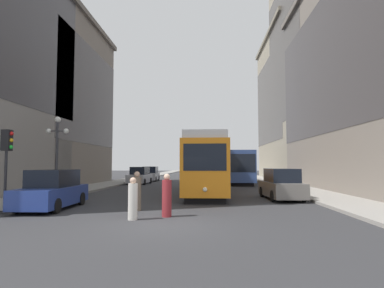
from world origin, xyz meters
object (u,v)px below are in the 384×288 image
(lamp_post_left_near, at_px, (57,143))
(pedestrian_crossing_far, at_px, (133,200))
(streetcar, at_px, (207,164))
(parked_car_left_near, at_px, (140,176))
(pedestrian_on_sidewalk, at_px, (167,197))
(parked_car_right_far, at_px, (281,185))
(pedestrian_crossing_near, at_px, (137,192))
(traffic_light_near_left, at_px, (7,148))
(parked_car_left_mid, at_px, (150,174))
(parked_car_left_far, at_px, (53,191))
(transit_bus, at_px, (237,166))

(lamp_post_left_near, bearing_deg, pedestrian_crossing_far, -47.73)
(streetcar, distance_m, lamp_post_left_near, 9.98)
(parked_car_left_near, bearing_deg, pedestrian_on_sidewalk, -71.74)
(parked_car_right_far, bearing_deg, pedestrian_crossing_near, 31.25)
(parked_car_left_near, distance_m, traffic_light_near_left, 20.20)
(parked_car_left_mid, bearing_deg, parked_car_right_far, -62.29)
(parked_car_left_far, distance_m, pedestrian_crossing_far, 5.28)
(streetcar, xyz_separation_m, lamp_post_left_near, (-9.11, -3.87, 1.27))
(transit_bus, distance_m, parked_car_left_near, 10.83)
(streetcar, height_order, traffic_light_near_left, streetcar)
(traffic_light_near_left, bearing_deg, parked_car_left_far, 29.39)
(streetcar, xyz_separation_m, transit_bus, (3.34, 13.23, -0.15))
(pedestrian_crossing_near, bearing_deg, traffic_light_near_left, 39.69)
(streetcar, relative_size, parked_car_right_far, 2.83)
(pedestrian_crossing_near, relative_size, lamp_post_left_near, 0.36)
(transit_bus, relative_size, pedestrian_crossing_far, 7.66)
(streetcar, height_order, parked_car_left_near, streetcar)
(parked_car_right_far, xyz_separation_m, lamp_post_left_near, (-13.56, -0.46, 2.53))
(parked_car_left_mid, distance_m, pedestrian_crossing_near, 26.20)
(parked_car_left_mid, distance_m, pedestrian_crossing_far, 28.60)
(transit_bus, bearing_deg, parked_car_left_mid, 158.35)
(parked_car_right_far, distance_m, pedestrian_crossing_far, 10.37)
(parked_car_left_near, xyz_separation_m, parked_car_left_far, (-0.00, -19.09, 0.00))
(parked_car_left_near, xyz_separation_m, traffic_light_near_left, (-1.68, -20.04, 1.97))
(streetcar, distance_m, parked_car_left_near, 13.22)
(parked_car_left_far, bearing_deg, parked_car_left_mid, 88.23)
(pedestrian_crossing_far, distance_m, pedestrian_on_sidewalk, 1.40)
(transit_bus, height_order, parked_car_left_far, transit_bus)
(parked_car_left_far, bearing_deg, parked_car_right_far, 20.09)
(traffic_light_near_left, bearing_deg, streetcar, 45.44)
(streetcar, xyz_separation_m, parked_car_left_far, (-7.21, -8.08, -1.26))
(transit_bus, distance_m, lamp_post_left_near, 21.20)
(pedestrian_on_sidewalk, xyz_separation_m, traffic_light_near_left, (-7.34, 1.12, 2.03))
(parked_car_left_near, distance_m, pedestrian_crossing_near, 19.94)
(parked_car_left_near, xyz_separation_m, pedestrian_crossing_far, (4.47, -21.89, -0.11))
(parked_car_left_near, relative_size, parked_car_left_far, 0.93)
(transit_bus, height_order, lamp_post_left_near, lamp_post_left_near)
(lamp_post_left_near, bearing_deg, parked_car_left_mid, 84.89)
(parked_car_left_near, xyz_separation_m, lamp_post_left_near, (-1.90, -14.88, 2.53))
(pedestrian_crossing_near, bearing_deg, pedestrian_crossing_far, 133.73)
(traffic_light_near_left, bearing_deg, transit_bus, 61.22)
(pedestrian_crossing_near, bearing_deg, lamp_post_left_near, -3.21)
(streetcar, height_order, transit_bus, streetcar)
(pedestrian_crossing_near, bearing_deg, transit_bus, -71.97)
(parked_car_right_far, bearing_deg, transit_bus, -88.91)
(transit_bus, xyz_separation_m, traffic_light_near_left, (-12.22, -22.26, 0.87))
(traffic_light_near_left, bearing_deg, lamp_post_left_near, 92.42)
(parked_car_left_far, relative_size, pedestrian_crossing_near, 2.66)
(lamp_post_left_near, bearing_deg, parked_car_left_far, -65.74)
(parked_car_left_mid, height_order, traffic_light_near_left, traffic_light_near_left)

